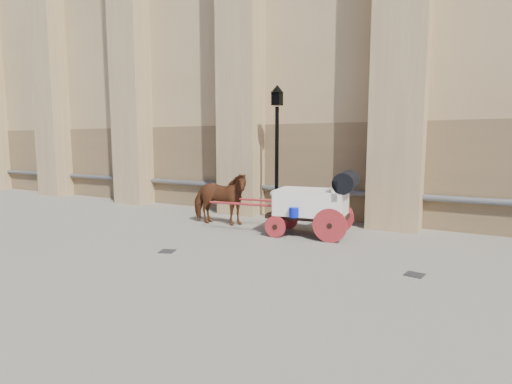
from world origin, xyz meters
The scene contains 6 objects.
ground centered at (0.00, 0.00, 0.00)m, with size 90.00×90.00×0.00m, color slate.
horse centered at (-0.56, 1.66, 0.78)m, with size 0.84×1.84×1.56m, color #5D2714.
carriage centered at (2.40, 1.73, 0.91)m, with size 3.97×1.54×1.69m.
street_lamp centered at (0.56, 3.14, 2.21)m, with size 0.39×0.39×4.13m.
drain_grate_near centered at (0.06, -1.32, 0.01)m, with size 0.32×0.32×0.01m, color black.
drain_grate_far centered at (5.09, -0.31, 0.01)m, with size 0.32×0.32×0.01m, color black.
Camera 1 is at (6.00, -7.88, 2.41)m, focal length 28.00 mm.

